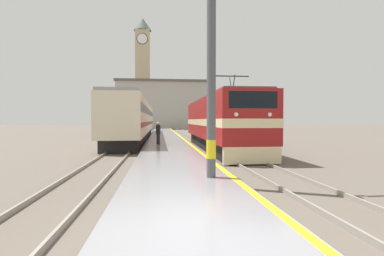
{
  "coord_description": "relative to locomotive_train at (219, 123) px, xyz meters",
  "views": [
    {
      "loc": [
        -0.69,
        -5.22,
        2.14
      ],
      "look_at": [
        1.9,
        18.43,
        1.52
      ],
      "focal_mm": 28.0,
      "sensor_mm": 36.0,
      "label": 1
    }
  ],
  "objects": [
    {
      "name": "ground_plane",
      "position": [
        -3.63,
        13.75,
        -1.95
      ],
      "size": [
        200.0,
        200.0,
        0.0
      ],
      "primitive_type": "plane",
      "color": "#60564C"
    },
    {
      "name": "platform",
      "position": [
        -3.62,
        8.75,
        -1.79
      ],
      "size": [
        3.58,
        140.0,
        0.32
      ],
      "color": "gray",
      "rests_on": "ground"
    },
    {
      "name": "rail_track_near",
      "position": [
        0.0,
        8.75,
        -1.92
      ],
      "size": [
        2.83,
        140.0,
        0.16
      ],
      "color": "#60564C",
      "rests_on": "ground"
    },
    {
      "name": "rail_track_far",
      "position": [
        -6.9,
        8.75,
        -1.92
      ],
      "size": [
        2.83,
        140.0,
        0.16
      ],
      "color": "#60564C",
      "rests_on": "ground"
    },
    {
      "name": "locomotive_train",
      "position": [
        0.0,
        0.0,
        0.0
      ],
      "size": [
        2.92,
        16.25,
        4.79
      ],
      "color": "black",
      "rests_on": "ground"
    },
    {
      "name": "passenger_train",
      "position": [
        -6.9,
        13.36,
        0.27
      ],
      "size": [
        2.92,
        32.93,
        4.14
      ],
      "color": "black",
      "rests_on": "ground"
    },
    {
      "name": "catenary_mast",
      "position": [
        -2.58,
        -12.1,
        2.32
      ],
      "size": [
        2.98,
        0.31,
        7.96
      ],
      "color": "#4C4C51",
      "rests_on": "platform"
    },
    {
      "name": "person_on_platform",
      "position": [
        -4.4,
        1.2,
        -0.75
      ],
      "size": [
        0.34,
        0.34,
        1.67
      ],
      "color": "#23232D",
      "rests_on": "platform"
    },
    {
      "name": "clock_tower",
      "position": [
        -8.59,
        57.85,
        13.21
      ],
      "size": [
        4.57,
        4.57,
        28.73
      ],
      "color": "tan",
      "rests_on": "ground"
    },
    {
      "name": "station_building",
      "position": [
        -3.74,
        50.59,
        3.81
      ],
      "size": [
        21.31,
        8.13,
        11.47
      ],
      "color": "#A8A399",
      "rests_on": "ground"
    }
  ]
}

